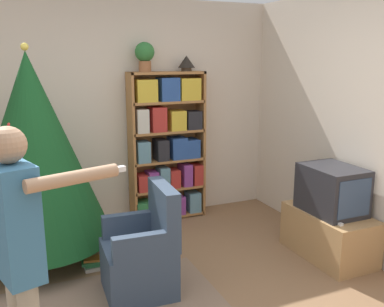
# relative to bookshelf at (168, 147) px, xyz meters

# --- Properties ---
(wall_back) EXTENTS (8.00, 0.10, 2.60)m
(wall_back) POSITION_rel_bookshelf_xyz_m (-0.69, 0.21, 0.41)
(wall_back) COLOR beige
(wall_back) RESTS_ON ground_plane
(bookshelf) EXTENTS (0.91, 0.26, 1.78)m
(bookshelf) POSITION_rel_bookshelf_xyz_m (0.00, 0.00, 0.00)
(bookshelf) COLOR #A8703D
(bookshelf) RESTS_ON ground_plane
(tv_stand) EXTENTS (0.51, 0.90, 0.46)m
(tv_stand) POSITION_rel_bookshelf_xyz_m (1.09, -1.62, -0.66)
(tv_stand) COLOR tan
(tv_stand) RESTS_ON ground_plane
(television) EXTENTS (0.45, 0.60, 0.46)m
(television) POSITION_rel_bookshelf_xyz_m (1.09, -1.63, -0.20)
(television) COLOR #28282D
(television) RESTS_ON tv_stand
(game_remote) EXTENTS (0.04, 0.12, 0.02)m
(game_remote) POSITION_rel_bookshelf_xyz_m (0.94, -1.89, -0.41)
(game_remote) COLOR white
(game_remote) RESTS_ON tv_stand
(christmas_tree) EXTENTS (1.38, 1.38, 2.07)m
(christmas_tree) POSITION_rel_bookshelf_xyz_m (-1.54, -0.57, 0.22)
(christmas_tree) COLOR #4C3323
(christmas_tree) RESTS_ON ground_plane
(armchair) EXTENTS (0.60, 0.59, 0.92)m
(armchair) POSITION_rel_bookshelf_xyz_m (-0.79, -1.52, -0.57)
(armchair) COLOR #334256
(armchair) RESTS_ON ground_plane
(standing_person) EXTENTS (0.71, 0.45, 1.62)m
(standing_person) POSITION_rel_bookshelf_xyz_m (-1.73, -2.47, 0.07)
(standing_person) COLOR #9E937F
(standing_person) RESTS_ON ground_plane
(potted_plant) EXTENTS (0.22, 0.22, 0.33)m
(potted_plant) POSITION_rel_bookshelf_xyz_m (-0.26, 0.01, 1.08)
(potted_plant) COLOR #935B38
(potted_plant) RESTS_ON bookshelf
(table_lamp) EXTENTS (0.20, 0.20, 0.18)m
(table_lamp) POSITION_rel_bookshelf_xyz_m (0.25, 0.01, 0.99)
(table_lamp) COLOR #473828
(table_lamp) RESTS_ON bookshelf
(book_pile_near_tree) EXTENTS (0.22, 0.16, 0.11)m
(book_pile_near_tree) POSITION_rel_bookshelf_xyz_m (-1.11, -0.96, -0.84)
(book_pile_near_tree) COLOR beige
(book_pile_near_tree) RESTS_ON ground_plane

